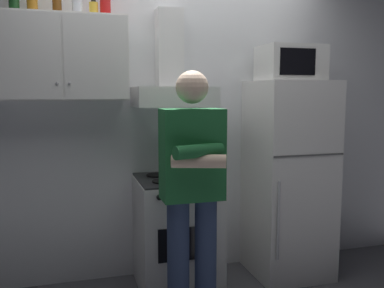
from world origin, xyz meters
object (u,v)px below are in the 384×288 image
object	(u,v)px
upper_cabinet	(63,58)
microwave	(291,63)
cooking_pot	(198,172)
refrigerator	(288,179)
person_standing	(192,191)
bottle_soda_red	(105,0)
stove_oven	(177,232)
range_hood	(172,81)
bottle_spice_jar	(94,9)

from	to	relation	value
upper_cabinet	microwave	xyz separation A→B (m)	(1.75, -0.11, -0.01)
upper_cabinet	cooking_pot	size ratio (longest dim) A/B	3.29
refrigerator	person_standing	xyz separation A→B (m)	(-1.00, -0.61, 0.10)
upper_cabinet	cooking_pot	world-z (taller)	upper_cabinet
bottle_soda_red	stove_oven	bearing A→B (deg)	-19.22
person_standing	upper_cabinet	bearing A→B (deg)	135.74
range_hood	bottle_soda_red	size ratio (longest dim) A/B	2.78
microwave	person_standing	xyz separation A→B (m)	(-1.00, -0.62, -0.84)
refrigerator	microwave	world-z (taller)	microwave
stove_oven	person_standing	distance (m)	0.77
upper_cabinet	stove_oven	xyz separation A→B (m)	(0.80, -0.13, -1.32)
range_hood	microwave	distance (m)	0.97
person_standing	bottle_spice_jar	bearing A→B (deg)	124.48
microwave	bottle_soda_red	world-z (taller)	bottle_soda_red
refrigerator	cooking_pot	distance (m)	0.84
microwave	cooking_pot	xyz separation A→B (m)	(-0.82, -0.14, -0.82)
microwave	bottle_spice_jar	size ratio (longest dim) A/B	3.90
bottle_soda_red	upper_cabinet	bearing A→B (deg)	-171.77
bottle_soda_red	refrigerator	bearing A→B (deg)	-6.73
person_standing	bottle_soda_red	bearing A→B (deg)	119.48
stove_oven	person_standing	world-z (taller)	person_standing
range_hood	microwave	xyz separation A→B (m)	(0.95, -0.11, 0.14)
refrigerator	person_standing	distance (m)	1.17
person_standing	cooking_pot	xyz separation A→B (m)	(0.18, 0.49, 0.02)
stove_oven	refrigerator	distance (m)	1.02
refrigerator	bottle_soda_red	bearing A→B (deg)	173.27
range_hood	refrigerator	world-z (taller)	range_hood
range_hood	bottle_spice_jar	xyz separation A→B (m)	(-0.57, 0.03, 0.51)
bottle_soda_red	bottle_spice_jar	bearing A→B (deg)	-171.33
refrigerator	person_standing	size ratio (longest dim) A/B	0.98
refrigerator	cooking_pot	bearing A→B (deg)	-171.68
range_hood	cooking_pot	distance (m)	0.73
range_hood	microwave	world-z (taller)	range_hood
refrigerator	microwave	xyz separation A→B (m)	(-0.00, 0.02, 0.94)
range_hood	person_standing	world-z (taller)	range_hood
upper_cabinet	refrigerator	size ratio (longest dim) A/B	0.56
range_hood	bottle_soda_red	xyz separation A→B (m)	(-0.49, 0.04, 0.58)
refrigerator	bottle_soda_red	size ratio (longest dim) A/B	5.93
upper_cabinet	person_standing	bearing A→B (deg)	-44.26
microwave	range_hood	bearing A→B (deg)	173.54
range_hood	refrigerator	xyz separation A→B (m)	(0.95, -0.13, -0.80)
refrigerator	stove_oven	bearing A→B (deg)	-179.96
range_hood	microwave	size ratio (longest dim) A/B	1.56
upper_cabinet	bottle_spice_jar	xyz separation A→B (m)	(0.23, 0.03, 0.36)
upper_cabinet	microwave	size ratio (longest dim) A/B	1.88
bottle_spice_jar	upper_cabinet	bearing A→B (deg)	-171.94
microwave	bottle_soda_red	size ratio (longest dim) A/B	1.78
person_standing	bottle_spice_jar	distance (m)	1.52
cooking_pot	refrigerator	bearing A→B (deg)	8.32
range_hood	stove_oven	bearing A→B (deg)	-90.00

